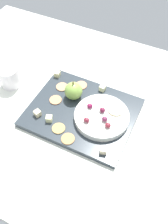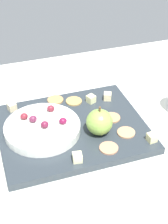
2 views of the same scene
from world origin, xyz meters
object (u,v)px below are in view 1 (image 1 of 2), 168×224
cracker_0 (62,87)px  cracker_2 (56,100)px  cheese_cube_4 (57,74)px  cracker_3 (68,139)px  cup (9,77)px  cheese_cube_3 (102,88)px  cheese_cube_2 (37,113)px  grape_2 (105,119)px  apple_whole (73,91)px  cheese_cube_0 (49,119)px  grape_0 (90,106)px  cheese_cube_1 (103,150)px  serving_dish (102,117)px  grape_4 (86,120)px  apple_slice_0 (116,110)px  cracker_1 (81,85)px  grape_1 (102,110)px  platter (82,113)px  grape_3 (108,125)px  cracker_4 (59,128)px

cracker_0 → cracker_2: bearing=99.1°
cheese_cube_4 → cracker_3: 29.24cm
cup → cheese_cube_3: bearing=-161.6°
cheese_cube_2 → grape_2: bearing=-164.1°
apple_whole → cracker_3: apple_whole is taller
cheese_cube_0 → cup: 24.79cm
cracker_2 → grape_0: 13.42cm
cheese_cube_4 → cheese_cube_1: bearing=141.9°
cheese_cube_4 → cracker_2: (-5.57, 11.14, -0.81)cm
cheese_cube_3 → grape_0: (-0.07, 11.16, 1.93)cm
serving_dish → grape_2: grape_2 is taller
grape_4 → apple_slice_0: 10.98cm
cracker_1 → grape_1: (-12.63, 9.57, 2.85)cm
platter → cracker_1: size_ratio=8.24×
serving_dish → grape_3: bearing=134.9°
cracker_3 → cracker_4: 5.16cm
cheese_cube_2 → cheese_cube_3: 25.43cm
cheese_cube_0 → cheese_cube_3: 23.11cm
apple_whole → grape_3: bearing=153.6°
serving_dish → grape_1: (0.41, -1.23, 1.96)cm
apple_whole → cracker_0: apple_whole is taller
serving_dish → cheese_cube_2: serving_dish is taller
cheese_cube_1 → cracker_2: (23.64, -11.78, -0.81)cm
cracker_0 → apple_slice_0: bearing=172.1°
cheese_cube_4 → grape_2: (-25.39, 13.30, 2.02)cm
cracker_2 → cracker_3: 17.07cm
cheese_cube_1 → apple_slice_0: apple_slice_0 is taller
grape_3 → apple_slice_0: bearing=-88.6°
cheese_cube_3 → cracker_4: size_ratio=0.46×
cracker_4 → grape_1: grape_1 is taller
cheese_cube_4 → cracker_0: 6.42cm
serving_dish → cup: (38.34, -1.17, 1.00)cm
cheese_cube_3 → cheese_cube_0: bearing=63.1°
cracker_2 → apple_slice_0: (-21.49, -3.54, 2.27)cm
platter → cracker_0: bearing=-30.3°
cracker_2 → grape_2: 20.14cm
cracker_0 → grape_2: 22.84cm
apple_whole → cracker_1: apple_whole is taller
grape_3 → cup: cup is taller
cheese_cube_2 → cup: 20.40cm
serving_dish → cheese_cube_0: (15.47, 8.36, -0.08)cm
platter → serving_dish: 7.66cm
platter → serving_dish: bearing=179.3°
cheese_cube_3 → grape_1: size_ratio=1.06×
cheese_cube_4 → grape_1: grape_1 is taller
cheese_cube_0 → grape_3: bearing=-166.1°
cheese_cube_2 → cheese_cube_4: 19.86cm
cracker_2 → grape_1: 17.90cm
platter → grape_1: (-6.98, -1.14, 3.97)cm
serving_dish → cracker_1: bearing=-39.6°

